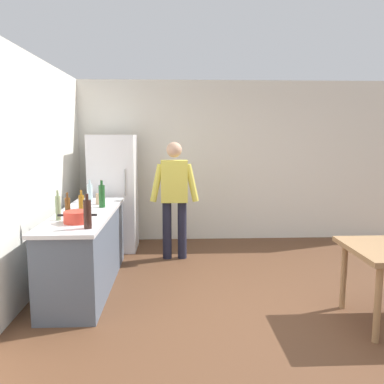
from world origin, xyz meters
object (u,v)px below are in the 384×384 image
Objects in this scene: bottle_beer_brown at (68,206)px; bottle_wine_green at (102,196)px; bottle_water_clear at (90,192)px; bottle_wine_dark at (87,214)px; bottle_oil_amber at (82,204)px; person at (174,192)px; bottle_vinegar_tall at (58,208)px; refrigerator at (114,193)px; cooking_pot at (77,217)px; utensil_jar at (100,198)px.

bottle_wine_green is at bearing 58.72° from bottle_beer_brown.
bottle_water_clear is at bearing 86.49° from bottle_beer_brown.
bottle_beer_brown is at bearing 118.71° from bottle_wine_dark.
bottle_oil_amber is at bearing -84.37° from bottle_water_clear.
bottle_vinegar_tall is at bearing -129.86° from person.
refrigerator reaches higher than bottle_vinegar_tall.
person is 1.16m from bottle_wine_green.
person is 1.58m from bottle_oil_amber.
refrigerator is 2.44m from bottle_wine_dark.
cooking_pot is (-0.05, -2.17, 0.06)m from refrigerator.
bottle_oil_amber is at bearing 59.77° from bottle_vinegar_tall.
bottle_oil_amber is at bearing -93.52° from refrigerator.
refrigerator is 1.29m from bottle_wine_green.
bottle_vinegar_tall is (-1.23, -1.48, 0.06)m from person.
bottle_beer_brown is at bearing -98.07° from refrigerator.
person is 1.71m from bottle_beer_brown.
bottle_oil_amber is (-0.22, 0.71, -0.03)m from bottle_wine_dark.
bottle_wine_green is at bearing -87.95° from refrigerator.
bottle_oil_amber is at bearing 107.07° from bottle_wine_dark.
refrigerator is 6.92× the size of bottle_beer_brown.
bottle_wine_green reaches higher than utensil_jar.
bottle_oil_amber is at bearing 17.42° from bottle_beer_brown.
bottle_vinegar_tall is (-0.33, -0.75, -0.01)m from bottle_wine_green.
bottle_beer_brown is at bearing 83.07° from bottle_vinegar_tall.
cooking_pot is at bearing -91.42° from utensil_jar.
bottle_vinegar_tall is (-0.03, -0.26, 0.03)m from bottle_beer_brown.
bottle_wine_dark is (0.13, -1.39, 0.07)m from utensil_jar.
cooking_pot is 1.34m from bottle_water_clear.
bottle_oil_amber is (0.09, -0.89, -0.01)m from bottle_water_clear.
cooking_pot is 0.89m from bottle_wine_green.
bottle_water_clear reaches higher than bottle_oil_amber.
bottle_wine_dark is at bearing -45.78° from bottle_vinegar_tall.
bottle_vinegar_tall is at bearing -97.93° from refrigerator.
person is at bearing 65.96° from bottle_wine_dark.
bottle_wine_green is at bearing -141.08° from person.
bottle_beer_brown is (-1.20, -1.22, 0.03)m from person.
person is 5.31× the size of utensil_jar.
cooking_pot is 0.45m from bottle_beer_brown.
person is 1.18m from bottle_water_clear.
utensil_jar is 1.07× the size of bottle_water_clear.
bottle_vinegar_tall reaches higher than bottle_water_clear.
bottle_beer_brown is 0.26m from bottle_vinegar_tall.
person reaches higher than bottle_oil_amber.
bottle_wine_dark is at bearing -72.93° from bottle_oil_amber.
bottle_wine_green is at bearing 66.25° from bottle_vinegar_tall.
cooking_pot is 1.33× the size of bottle_water_clear.
cooking_pot is 1.25× the size of utensil_jar.
cooking_pot is at bearing -82.76° from bottle_oil_amber.
utensil_jar is 0.69m from bottle_oil_amber.
refrigerator is at bearing 86.48° from bottle_oil_amber.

